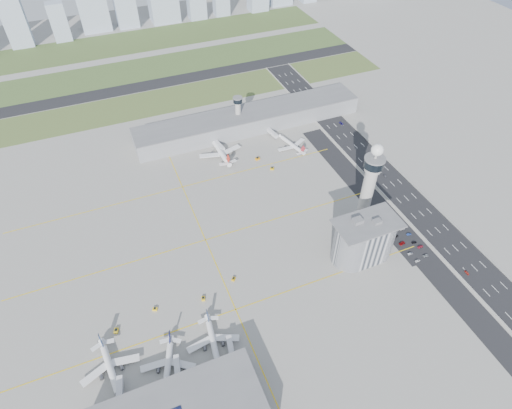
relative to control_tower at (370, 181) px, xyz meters
name	(u,v)px	position (x,y,z in m)	size (l,w,h in m)	color
ground	(276,254)	(-72.00, -8.00, -35.04)	(1000.00, 1000.00, 0.00)	#9F9C94
grass_strip_0	(166,100)	(-92.00, 217.00, -35.00)	(480.00, 50.00, 0.08)	#485C2B
grass_strip_1	(150,68)	(-92.00, 292.00, -35.00)	(480.00, 60.00, 0.08)	#41592A
grass_strip_2	(136,41)	(-92.00, 372.00, -35.00)	(480.00, 70.00, 0.08)	#455A2B
runway	(158,84)	(-92.00, 254.00, -34.98)	(480.00, 22.00, 0.10)	black
highway	(416,208)	(43.00, -8.00, -34.99)	(28.00, 500.00, 0.10)	black
barrier_left	(401,213)	(29.00, -8.00, -34.44)	(0.60, 500.00, 1.20)	#9E9E99
barrier_right	(432,203)	(57.00, -8.00, -34.44)	(0.60, 500.00, 1.20)	#9E9E99
landside_road	(396,227)	(18.00, -18.00, -35.00)	(18.00, 260.00, 0.08)	black
parking_lot	(404,239)	(16.00, -30.00, -34.99)	(20.00, 44.00, 0.10)	black
taxiway_line_h_0	(236,310)	(-112.00, -38.00, -35.04)	(260.00, 0.60, 0.01)	yellow
taxiway_line_h_1	(205,240)	(-112.00, 22.00, -35.04)	(260.00, 0.60, 0.01)	yellow
taxiway_line_h_2	(182,187)	(-112.00, 82.00, -35.04)	(260.00, 0.60, 0.01)	yellow
taxiway_line_v	(205,240)	(-112.00, 22.00, -35.04)	(0.60, 260.00, 0.01)	yellow
control_tower	(370,181)	(0.00, 0.00, 0.00)	(14.00, 14.00, 64.50)	#ADAAA5
secondary_tower	(238,110)	(-42.00, 142.00, -16.24)	(8.60, 8.60, 31.90)	#ADAAA5
admin_building	(364,239)	(-20.01, -30.00, -19.74)	(42.00, 24.00, 33.50)	#B2B2B7
terminal_pier	(249,120)	(-32.00, 140.00, -27.14)	(210.00, 32.00, 15.80)	gray
airplane_near_a	(110,367)	(-186.63, -48.60, -29.76)	(37.76, 32.09, 10.57)	white
airplane_near_b	(167,365)	(-158.28, -58.89, -30.09)	(35.34, 30.04, 9.89)	white
airplane_near_c	(213,341)	(-131.46, -55.04, -30.05)	(35.64, 30.29, 9.98)	white
airplane_far_a	(220,148)	(-70.70, 111.14, -28.87)	(44.11, 37.49, 12.35)	white
airplane_far_b	(291,142)	(-9.70, 97.34, -30.23)	(34.37, 29.21, 9.62)	white
jet_bridge_near_0	(120,405)	(-185.00, -69.00, -32.19)	(14.00, 3.00, 5.70)	silver
jet_bridge_near_1	(179,382)	(-155.00, -69.00, -32.19)	(14.00, 3.00, 5.70)	silver
jet_bridge_near_2	(233,361)	(-125.00, -69.00, -32.19)	(14.00, 3.00, 5.70)	silver
jet_bridge_far_0	(216,143)	(-70.00, 124.00, -32.19)	(14.00, 3.00, 5.70)	silver
jet_bridge_far_1	(268,131)	(-20.00, 124.00, -32.19)	(14.00, 3.00, 5.70)	silver
tug_0	(116,330)	(-180.44, -25.38, -34.08)	(2.26, 3.29, 1.91)	gold
tug_1	(155,309)	(-156.69, -19.70, -34.24)	(1.90, 2.76, 1.61)	yellow
tug_2	(203,298)	(-127.77, -23.66, -34.17)	(2.07, 3.01, 1.75)	yellow
tug_3	(234,279)	(-105.55, -16.96, -34.22)	(1.93, 2.81, 1.63)	#CE9403
tug_4	(272,168)	(-37.80, 75.15, -34.16)	(2.08, 3.03, 1.76)	#DAA605
tug_5	(257,158)	(-43.93, 91.87, -33.99)	(2.47, 3.60, 2.09)	orange
car_lot_0	(418,261)	(11.98, -49.48, -34.39)	(1.54, 3.83, 1.30)	white
car_lot_1	(410,254)	(11.39, -42.65, -34.43)	(1.30, 3.72, 1.22)	gray
car_lot_2	(402,243)	(11.84, -32.91, -34.40)	(2.13, 4.63, 1.29)	maroon
car_lot_3	(396,236)	(11.90, -25.83, -34.46)	(1.64, 4.03, 1.17)	black
car_lot_4	(390,231)	(10.93, -20.58, -34.43)	(1.45, 3.60, 1.23)	navy
car_lot_5	(385,227)	(10.09, -15.44, -34.49)	(1.16, 3.33, 1.10)	silver
car_lot_6	(426,256)	(19.82, -47.84, -34.50)	(1.80, 3.89, 1.08)	#9FA5AA
car_lot_7	(420,247)	(21.50, -40.18, -34.43)	(1.70, 4.18, 1.21)	#A72138
car_lot_8	(414,242)	(20.01, -35.40, -34.44)	(1.43, 3.55, 1.21)	black
car_lot_9	(409,234)	(21.36, -27.75, -34.47)	(1.20, 3.45, 1.14)	navy
car_lot_10	(402,228)	(20.27, -21.40, -34.42)	(2.04, 4.43, 1.23)	white
car_lot_11	(396,220)	(21.65, -12.46, -34.40)	(1.79, 4.39, 1.28)	#A1A1A1
car_hw_0	(467,273)	(35.16, -69.60, -34.42)	(1.46, 3.62, 1.23)	#A4291F
car_hw_1	(385,176)	(42.84, 32.00, -34.50)	(1.16, 3.31, 1.09)	#28292E
car_hw_2	(341,123)	(49.58, 112.15, -34.38)	(2.18, 4.74, 1.32)	navy
car_hw_4	(299,96)	(35.37, 172.75, -34.43)	(1.44, 3.58, 1.22)	#AAAAAA
skyline_bldg_5	(14,18)	(-222.11, 411.66, -1.60)	(25.49, 20.39, 66.89)	#9EADC1
skyline_bldg_6	(59,22)	(-174.68, 409.90, -12.44)	(20.04, 16.03, 45.20)	#9EADC1
skyline_bldg_7	(92,5)	(-131.44, 428.89, -4.43)	(35.76, 28.61, 61.22)	#9EADC1
skyline_bldg_10	(197,8)	(1.27, 415.68, -21.17)	(23.01, 18.41, 27.75)	#9EADC1
skyline_bldg_11	(221,0)	(36.28, 415.34, -15.56)	(20.22, 16.18, 38.97)	#9EADC1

